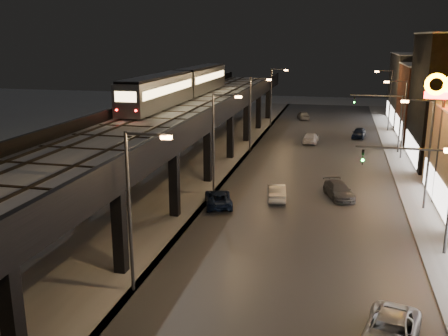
{
  "coord_description": "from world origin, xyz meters",
  "views": [
    {
      "loc": [
        9.93,
        -10.25,
        13.65
      ],
      "look_at": [
        2.41,
        21.79,
        5.0
      ],
      "focal_mm": 40.0,
      "sensor_mm": 36.0,
      "label": 1
    }
  ],
  "objects_px": {
    "car_far_white": "(303,116)",
    "car_onc_red": "(359,133)",
    "car_mid_dark": "(311,138)",
    "car_mid_silver": "(218,199)",
    "car_onc_white": "(339,191)",
    "subway_train": "(183,84)",
    "car_onc_dark": "(390,335)",
    "car_near_white": "(277,192)"
  },
  "relations": [
    {
      "from": "subway_train",
      "to": "car_mid_dark",
      "type": "relative_size",
      "value": 7.11
    },
    {
      "from": "subway_train",
      "to": "car_onc_dark",
      "type": "bearing_deg",
      "value": -59.56
    },
    {
      "from": "subway_train",
      "to": "car_onc_white",
      "type": "bearing_deg",
      "value": -37.45
    },
    {
      "from": "car_near_white",
      "to": "car_mid_dark",
      "type": "bearing_deg",
      "value": -102.24
    },
    {
      "from": "car_mid_silver",
      "to": "car_onc_dark",
      "type": "distance_m",
      "value": 21.21
    },
    {
      "from": "car_mid_dark",
      "to": "car_onc_dark",
      "type": "bearing_deg",
      "value": 101.08
    },
    {
      "from": "car_mid_dark",
      "to": "subway_train",
      "type": "bearing_deg",
      "value": 33.97
    },
    {
      "from": "car_mid_dark",
      "to": "car_near_white",
      "type": "bearing_deg",
      "value": 89.93
    },
    {
      "from": "car_onc_dark",
      "to": "car_mid_silver",
      "type": "bearing_deg",
      "value": 138.42
    },
    {
      "from": "car_mid_dark",
      "to": "car_mid_silver",
      "type": "bearing_deg",
      "value": 81.03
    },
    {
      "from": "car_mid_silver",
      "to": "car_onc_red",
      "type": "relative_size",
      "value": 1.12
    },
    {
      "from": "car_mid_silver",
      "to": "subway_train",
      "type": "bearing_deg",
      "value": -82.03
    },
    {
      "from": "subway_train",
      "to": "car_onc_dark",
      "type": "xyz_separation_m",
      "value": [
        21.18,
        -36.05,
        -7.54
      ]
    },
    {
      "from": "car_far_white",
      "to": "car_mid_dark",
      "type": "bearing_deg",
      "value": 83.66
    },
    {
      "from": "car_onc_white",
      "to": "car_onc_red",
      "type": "distance_m",
      "value": 28.26
    },
    {
      "from": "car_mid_silver",
      "to": "car_onc_red",
      "type": "height_order",
      "value": "car_onc_red"
    },
    {
      "from": "car_mid_silver",
      "to": "car_far_white",
      "type": "height_order",
      "value": "car_far_white"
    },
    {
      "from": "car_onc_red",
      "to": "car_mid_dark",
      "type": "bearing_deg",
      "value": -134.09
    },
    {
      "from": "subway_train",
      "to": "car_onc_red",
      "type": "xyz_separation_m",
      "value": [
        21.12,
        13.83,
        -7.54
      ]
    },
    {
      "from": "subway_train",
      "to": "car_onc_red",
      "type": "bearing_deg",
      "value": 33.22
    },
    {
      "from": "subway_train",
      "to": "car_mid_silver",
      "type": "height_order",
      "value": "subway_train"
    },
    {
      "from": "car_mid_dark",
      "to": "car_onc_red",
      "type": "distance_m",
      "value": 8.01
    },
    {
      "from": "car_mid_silver",
      "to": "car_onc_white",
      "type": "bearing_deg",
      "value": -173.32
    },
    {
      "from": "car_near_white",
      "to": "car_mid_silver",
      "type": "relative_size",
      "value": 0.91
    },
    {
      "from": "car_far_white",
      "to": "subway_train",
      "type": "bearing_deg",
      "value": 52.82
    },
    {
      "from": "subway_train",
      "to": "car_onc_red",
      "type": "relative_size",
      "value": 8.04
    },
    {
      "from": "car_onc_white",
      "to": "car_mid_dark",
      "type": "bearing_deg",
      "value": 80.82
    },
    {
      "from": "car_mid_dark",
      "to": "car_onc_dark",
      "type": "distance_m",
      "value": 45.39
    },
    {
      "from": "subway_train",
      "to": "car_onc_white",
      "type": "relative_size",
      "value": 7.17
    },
    {
      "from": "car_near_white",
      "to": "car_far_white",
      "type": "height_order",
      "value": "car_far_white"
    },
    {
      "from": "subway_train",
      "to": "car_far_white",
      "type": "bearing_deg",
      "value": 66.54
    },
    {
      "from": "car_near_white",
      "to": "car_onc_dark",
      "type": "xyz_separation_m",
      "value": [
        7.71,
        -20.05,
        0.01
      ]
    },
    {
      "from": "car_mid_silver",
      "to": "car_onc_white",
      "type": "xyz_separation_m",
      "value": [
        9.74,
        4.39,
        0.03
      ]
    },
    {
      "from": "car_mid_silver",
      "to": "car_onc_white",
      "type": "height_order",
      "value": "car_onc_white"
    },
    {
      "from": "car_mid_dark",
      "to": "car_onc_dark",
      "type": "height_order",
      "value": "car_onc_dark"
    },
    {
      "from": "car_far_white",
      "to": "car_onc_red",
      "type": "relative_size",
      "value": 1.02
    },
    {
      "from": "car_far_white",
      "to": "car_mid_silver",
      "type": "bearing_deg",
      "value": 72.22
    },
    {
      "from": "car_onc_red",
      "to": "car_onc_dark",
      "type": "bearing_deg",
      "value": -82.14
    },
    {
      "from": "car_mid_silver",
      "to": "car_mid_dark",
      "type": "relative_size",
      "value": 0.99
    },
    {
      "from": "car_near_white",
      "to": "car_onc_red",
      "type": "relative_size",
      "value": 1.02
    },
    {
      "from": "subway_train",
      "to": "car_near_white",
      "type": "height_order",
      "value": "subway_train"
    },
    {
      "from": "car_mid_dark",
      "to": "car_onc_white",
      "type": "distance_m",
      "value": 23.53
    }
  ]
}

